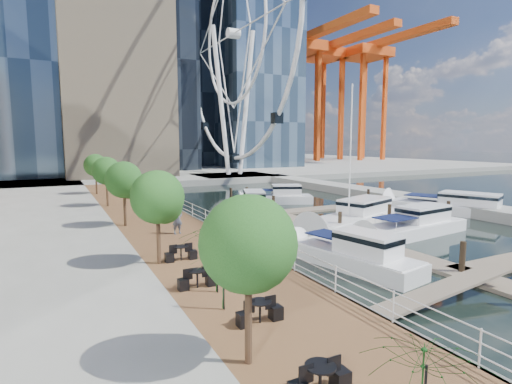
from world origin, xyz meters
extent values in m
plane|color=black|center=(0.00, 0.00, 0.00)|extent=(520.00, 520.00, 0.00)
cube|color=brown|center=(-9.00, 15.00, 0.50)|extent=(6.00, 60.00, 1.00)
cube|color=#595954|center=(-6.00, 15.00, 0.50)|extent=(0.25, 60.00, 1.00)
cube|color=gray|center=(0.00, 102.00, 0.50)|extent=(200.00, 114.00, 1.00)
cube|color=gray|center=(20.00, 20.00, 0.50)|extent=(4.00, 60.00, 1.00)
cube|color=gray|center=(14.00, 52.00, 0.50)|extent=(14.00, 12.00, 1.00)
cube|color=#6D6051|center=(3.00, 10.00, 0.10)|extent=(2.00, 32.00, 0.20)
cube|color=#6D6051|center=(9.00, 8.00, 0.10)|extent=(12.00, 2.00, 0.20)
cube|color=#6D6051|center=(9.00, 18.00, 0.10)|extent=(12.00, 2.00, 0.20)
cylinder|color=white|center=(11.50, 52.00, 14.00)|extent=(0.80, 0.80, 26.00)
cylinder|color=white|center=(16.50, 52.00, 14.00)|extent=(0.80, 0.80, 26.00)
torus|color=white|center=(14.00, 52.00, 26.00)|extent=(0.70, 44.70, 44.70)
cylinder|color=#3F2B1C|center=(-11.40, -6.00, 2.20)|extent=(0.20, 0.20, 2.40)
sphere|color=#265B1E|center=(-11.40, -6.00, 4.30)|extent=(2.60, 2.60, 2.60)
cylinder|color=#3F2B1C|center=(-11.40, 4.00, 2.20)|extent=(0.20, 0.20, 2.40)
sphere|color=#265B1E|center=(-11.40, 4.00, 4.30)|extent=(2.60, 2.60, 2.60)
cylinder|color=#3F2B1C|center=(-11.40, 14.00, 2.20)|extent=(0.20, 0.20, 2.40)
sphere|color=#265B1E|center=(-11.40, 14.00, 4.30)|extent=(2.60, 2.60, 2.60)
cylinder|color=#3F2B1C|center=(-11.40, 24.00, 2.20)|extent=(0.20, 0.20, 2.40)
sphere|color=#265B1E|center=(-11.40, 24.00, 4.30)|extent=(2.60, 2.60, 2.60)
cylinder|color=#3F2B1C|center=(-11.40, 34.00, 2.20)|extent=(0.20, 0.20, 2.40)
sphere|color=#265B1E|center=(-11.40, 34.00, 4.30)|extent=(2.60, 2.60, 2.60)
imported|color=#495061|center=(-8.79, 9.87, 1.98)|extent=(0.79, 0.60, 1.95)
imported|color=gray|center=(-8.01, 21.48, 1.76)|extent=(0.77, 0.88, 1.53)
imported|color=#383E46|center=(-9.31, 33.86, 1.74)|extent=(0.94, 0.70, 1.49)
imported|color=#113E17|center=(-10.66, -2.50, 2.05)|extent=(2.53, 2.57, 2.11)
imported|color=#0F3A11|center=(-10.26, -0.87, 2.34)|extent=(3.19, 3.24, 2.68)
camera|label=1|loc=(-15.83, -15.10, 6.92)|focal=28.00mm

